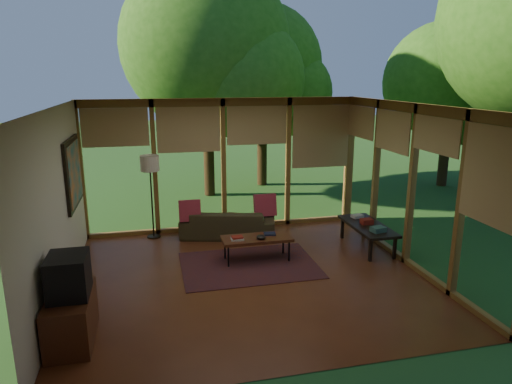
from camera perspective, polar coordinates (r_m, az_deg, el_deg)
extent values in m
plane|color=brown|center=(7.40, -0.78, -10.63)|extent=(5.50, 5.50, 0.00)
plane|color=white|center=(6.72, -0.86, 10.72)|extent=(5.50, 5.50, 0.00)
cube|color=beige|center=(6.93, -23.66, -1.75)|extent=(0.04, 5.00, 2.70)
cube|color=beige|center=(4.65, 5.79, -8.17)|extent=(5.50, 0.04, 2.70)
cube|color=olive|center=(9.34, -4.08, 3.35)|extent=(5.50, 0.12, 2.70)
cube|color=olive|center=(7.97, 18.89, 0.69)|extent=(0.12, 5.00, 2.70)
plane|color=#285821|center=(17.62, 19.57, 3.26)|extent=(40.00, 40.00, 0.00)
cylinder|color=#322412|center=(12.10, -6.13, 11.25)|extent=(0.28, 0.28, 4.98)
sphere|color=#205313|center=(12.10, -6.31, 17.81)|extent=(4.28, 4.28, 4.28)
cylinder|color=#322412|center=(13.27, 0.70, 10.30)|extent=(0.28, 0.28, 4.38)
sphere|color=#205313|center=(13.24, 0.71, 15.55)|extent=(3.38, 3.38, 3.38)
cylinder|color=#322412|center=(14.06, 22.01, 8.29)|extent=(0.28, 0.28, 3.79)
sphere|color=#205313|center=(14.01, 22.42, 12.56)|extent=(3.31, 3.31, 3.31)
cube|color=maroon|center=(7.84, -0.86, -9.12)|extent=(2.27, 1.61, 0.01)
imported|color=#3C351E|center=(9.13, -3.53, -3.90)|extent=(1.98, 1.17, 0.54)
cube|color=maroon|center=(8.90, -8.27, -2.37)|extent=(0.41, 0.22, 0.43)
cube|color=maroon|center=(9.13, 1.14, -1.70)|extent=(0.44, 0.24, 0.46)
cube|color=beige|center=(7.77, -2.35, -5.88)|extent=(0.23, 0.18, 0.03)
cube|color=maroon|center=(7.76, -2.35, -5.68)|extent=(0.20, 0.16, 0.03)
cube|color=black|center=(8.01, 1.72, -5.24)|extent=(0.22, 0.18, 0.03)
ellipsoid|color=black|center=(7.80, 0.62, -5.64)|extent=(0.16, 0.16, 0.07)
cube|color=#542816|center=(6.10, -22.09, -14.39)|extent=(0.50, 1.00, 0.60)
cube|color=black|center=(5.86, -22.40, -9.65)|extent=(0.45, 0.55, 0.50)
cube|color=#345C54|center=(8.34, 15.03, -4.53)|extent=(0.27, 0.22, 0.09)
cube|color=maroon|center=(8.71, 13.66, -3.59)|extent=(0.22, 0.16, 0.10)
cube|color=beige|center=(9.06, 12.54, -2.96)|extent=(0.24, 0.20, 0.06)
cylinder|color=black|center=(9.36, -12.64, -5.44)|extent=(0.26, 0.26, 0.03)
cylinder|color=black|center=(9.13, -12.90, -0.85)|extent=(0.03, 0.03, 1.52)
cylinder|color=beige|center=(8.97, -13.15, 3.53)|extent=(0.36, 0.36, 0.30)
cube|color=#542816|center=(7.90, 0.10, -5.84)|extent=(1.20, 0.50, 0.05)
cylinder|color=black|center=(7.71, -3.47, -8.07)|extent=(0.03, 0.03, 0.38)
cylinder|color=black|center=(7.94, 4.15, -7.41)|extent=(0.03, 0.03, 0.38)
cylinder|color=black|center=(8.04, -3.91, -7.11)|extent=(0.03, 0.03, 0.38)
cylinder|color=black|center=(8.26, 3.42, -6.51)|extent=(0.03, 0.03, 0.38)
cube|color=black|center=(8.69, 13.78, -4.15)|extent=(0.60, 1.40, 0.05)
cube|color=black|center=(8.17, 14.11, -7.10)|extent=(0.05, 0.05, 0.40)
cube|color=black|center=(8.38, 16.94, -6.74)|extent=(0.05, 0.05, 0.40)
cube|color=black|center=(9.18, 10.74, -4.50)|extent=(0.05, 0.05, 0.40)
cube|color=black|center=(9.37, 13.33, -4.25)|extent=(0.05, 0.05, 0.40)
cube|color=black|center=(8.22, -21.91, 2.25)|extent=(0.05, 1.35, 1.15)
cube|color=#1B647A|center=(8.21, -21.71, 2.26)|extent=(0.02, 1.20, 1.00)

